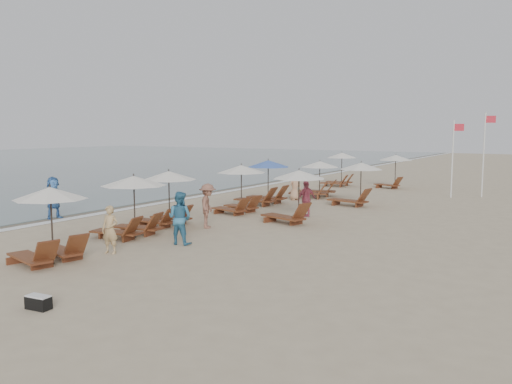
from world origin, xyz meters
The scene contains 22 objects.
ground centered at (0.00, 0.00, 0.00)m, with size 160.00×160.00×0.00m, color tan.
wet_sand_band centered at (-12.50, 10.00, 0.00)m, with size 3.20×140.00×0.01m, color #6B5E4C.
foam_line centered at (-11.20, 10.00, 0.01)m, with size 0.50×140.00×0.02m, color white.
lounger_station_0 centered at (-5.38, -3.14, 1.11)m, with size 2.47×2.16×2.26m.
lounger_station_1 centered at (-6.05, 0.87, 1.17)m, with size 2.64×2.35×2.25m.
lounger_station_2 centered at (-6.53, 3.33, 1.18)m, with size 2.46×2.23×2.24m.
lounger_station_3 centered at (-5.78, 7.53, 1.21)m, with size 2.53×2.29×2.27m.
lounger_station_4 centered at (-6.32, 10.74, 1.05)m, with size 2.73×2.22×2.32m.
lounger_station_5 centered at (-5.30, 14.86, 0.97)m, with size 2.77×2.66×2.10m.
lounger_station_6 centered at (-6.49, 21.18, 1.16)m, with size 2.44×2.11×2.32m.
inland_station_0 centered at (-2.41, 6.50, 1.33)m, with size 2.79×2.24×2.22m.
inland_station_1 centered at (-2.04, 12.70, 1.31)m, with size 2.81×2.24×2.22m.
inland_station_2 centered at (-2.92, 21.83, 1.48)m, with size 2.55×2.24×2.22m.
beachgoer_near centered at (-4.73, -1.33, 0.76)m, with size 0.56×0.37×1.53m, color tan.
beachgoer_mid_a centered at (-3.75, 0.89, 0.91)m, with size 0.88×0.69×1.82m, color teal.
beachgoer_mid_b centered at (-4.74, 3.80, 0.89)m, with size 1.15×0.66×1.78m, color brown.
beachgoer_far_a centered at (-2.61, 8.29, 0.82)m, with size 0.96×0.40×1.64m, color #B7495F.
beachgoer_far_b centered at (-5.70, 13.13, 0.78)m, with size 0.76×0.50×1.56m, color tan.
waterline_walker centered at (-11.87, 2.05, 0.93)m, with size 1.72×0.55×1.86m, color #3867A8.
duffel_bag centered at (-2.11, -5.86, 0.16)m, with size 0.58×0.34×0.31m.
flag_pole_near centered at (1.54, 18.70, 2.46)m, with size 0.59×0.08×4.43m.
flag_pole_far centered at (2.99, 19.95, 2.70)m, with size 0.60×0.08×4.89m.
Camera 1 is at (7.81, -12.87, 3.90)m, focal length 37.13 mm.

